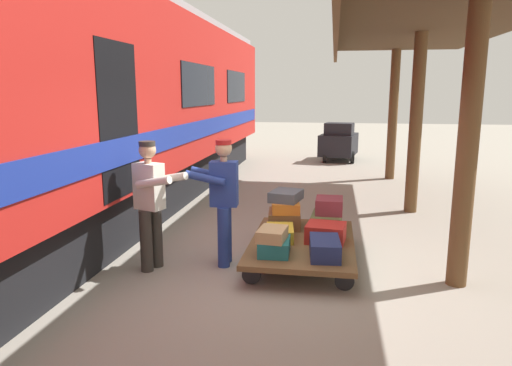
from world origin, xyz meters
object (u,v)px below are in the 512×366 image
at_px(porter_by_door, 151,201).
at_px(baggage_tug, 339,142).
at_px(porter_in_overalls, 223,198).
at_px(suitcase_red_plastic, 326,233).
at_px(suitcase_slate_roller, 286,196).
at_px(suitcase_brown_leather, 284,219).
at_px(suitcase_burgundy_valise, 329,206).
at_px(suitcase_orange_carryall, 285,206).
at_px(suitcase_navy_fabric, 325,248).
at_px(train_car, 14,111).
at_px(suitcase_tan_vintage, 272,234).
at_px(suitcase_teal_softside, 274,246).
at_px(suitcase_yellow_case, 280,233).
at_px(luggage_cart, 302,243).
at_px(suitcase_olive_duffel, 326,221).

xyz_separation_m(porter_by_door, baggage_tug, (-2.50, -10.44, -0.30)).
height_order(porter_in_overalls, porter_by_door, same).
xyz_separation_m(suitcase_red_plastic, suitcase_slate_roller, (0.61, -0.62, 0.36)).
bearing_deg(suitcase_brown_leather, porter_in_overalls, 49.60).
relative_size(suitcase_red_plastic, suitcase_burgundy_valise, 1.10).
bearing_deg(suitcase_burgundy_valise, suitcase_orange_carryall, 3.94).
bearing_deg(suitcase_brown_leather, suitcase_slate_roller, -133.63).
bearing_deg(suitcase_navy_fabric, suitcase_brown_leather, -62.43).
relative_size(train_car, suitcase_tan_vintage, 48.32).
height_order(suitcase_teal_softside, suitcase_orange_carryall, suitcase_orange_carryall).
distance_m(suitcase_orange_carryall, suitcase_tan_vintage, 1.24).
bearing_deg(suitcase_yellow_case, suitcase_tan_vintage, 88.05).
relative_size(luggage_cart, suitcase_burgundy_valise, 4.70).
height_order(suitcase_yellow_case, baggage_tug, baggage_tug).
bearing_deg(suitcase_teal_softside, porter_by_door, -0.18).
relative_size(porter_by_door, baggage_tug, 0.91).
bearing_deg(suitcase_olive_duffel, suitcase_red_plastic, 90.00).
distance_m(suitcase_tan_vintage, porter_by_door, 1.64).
relative_size(suitcase_red_plastic, suitcase_tan_vintage, 1.17).
bearing_deg(suitcase_tan_vintage, suitcase_orange_carryall, -91.69).
distance_m(suitcase_navy_fabric, suitcase_yellow_case, 0.87).
bearing_deg(suitcase_slate_roller, suitcase_red_plastic, 134.46).
height_order(suitcase_burgundy_valise, porter_by_door, porter_by_door).
bearing_deg(porter_by_door, baggage_tug, -103.46).
relative_size(suitcase_olive_duffel, suitcase_tan_vintage, 1.44).
bearing_deg(porter_by_door, suitcase_burgundy_valise, -151.50).
bearing_deg(suitcase_teal_softside, suitcase_red_plastic, -136.24).
bearing_deg(suitcase_olive_duffel, suitcase_brown_leather, 0.00).
bearing_deg(suitcase_orange_carryall, train_car, 16.79).
height_order(suitcase_olive_duffel, suitcase_slate_roller, suitcase_slate_roller).
relative_size(suitcase_yellow_case, suitcase_brown_leather, 0.96).
bearing_deg(suitcase_slate_roller, suitcase_tan_vintage, 88.17).
distance_m(suitcase_olive_duffel, suitcase_brown_leather, 0.63).
bearing_deg(suitcase_burgundy_valise, porter_in_overalls, 32.86).
height_order(suitcase_red_plastic, suitcase_tan_vintage, suitcase_tan_vintage).
xyz_separation_m(suitcase_navy_fabric, suitcase_olive_duffel, (-0.00, -1.21, 0.01)).
bearing_deg(porter_in_overalls, porter_by_door, 20.70).
height_order(suitcase_olive_duffel, suitcase_burgundy_valise, suitcase_burgundy_valise).
relative_size(suitcase_yellow_case, suitcase_burgundy_valise, 1.14).
height_order(train_car, suitcase_teal_softside, train_car).
bearing_deg(suitcase_navy_fabric, suitcase_burgundy_valise, -91.50).
xyz_separation_m(suitcase_yellow_case, suitcase_slate_roller, (-0.02, -0.62, 0.39)).
bearing_deg(suitcase_burgundy_valise, porter_by_door, 28.50).
height_order(suitcase_teal_softside, suitcase_brown_leather, suitcase_brown_leather).
height_order(suitcase_brown_leather, porter_in_overalls, porter_in_overalls).
distance_m(suitcase_red_plastic, suitcase_orange_carryall, 0.88).
bearing_deg(suitcase_tan_vintage, porter_by_door, -1.45).
bearing_deg(suitcase_yellow_case, train_car, 7.69).
bearing_deg(suitcase_slate_roller, porter_by_door, 36.72).
height_order(train_car, suitcase_red_plastic, train_car).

